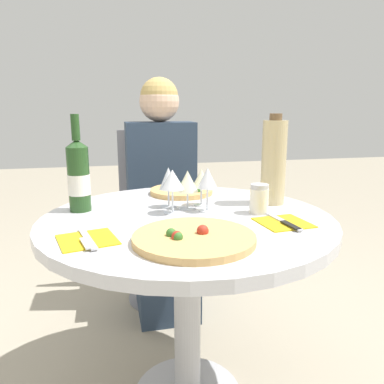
% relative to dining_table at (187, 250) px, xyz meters
% --- Properties ---
extents(dining_table, '(0.98, 0.98, 0.71)m').
position_rel_dining_table_xyz_m(dining_table, '(0.00, 0.00, 0.00)').
color(dining_table, '#B2B2B7').
rests_on(dining_table, ground_plane).
extents(chair_behind_diner, '(0.43, 0.43, 0.94)m').
position_rel_dining_table_xyz_m(chair_behind_diner, '(0.02, 0.85, -0.13)').
color(chair_behind_diner, slate).
rests_on(chair_behind_diner, ground_plane).
extents(seated_diner, '(0.36, 0.42, 1.22)m').
position_rel_dining_table_xyz_m(seated_diner, '(0.02, 0.70, -0.02)').
color(seated_diner, '#28384C').
rests_on(seated_diner, ground_plane).
extents(pizza_large, '(0.34, 0.34, 0.04)m').
position_rel_dining_table_xyz_m(pizza_large, '(-0.03, -0.25, 0.13)').
color(pizza_large, tan).
rests_on(pizza_large, dining_table).
extents(pizza_small_far, '(0.26, 0.26, 0.05)m').
position_rel_dining_table_xyz_m(pizza_small_far, '(0.05, 0.34, 0.14)').
color(pizza_small_far, tan).
rests_on(pizza_small_far, dining_table).
extents(wine_bottle, '(0.08, 0.08, 0.34)m').
position_rel_dining_table_xyz_m(wine_bottle, '(-0.35, 0.15, 0.25)').
color(wine_bottle, '#23471E').
rests_on(wine_bottle, dining_table).
extents(tall_carafe, '(0.09, 0.09, 0.34)m').
position_rel_dining_table_xyz_m(tall_carafe, '(0.35, 0.10, 0.28)').
color(tall_carafe, tan).
rests_on(tall_carafe, dining_table).
extents(sugar_shaker, '(0.06, 0.06, 0.10)m').
position_rel_dining_table_xyz_m(sugar_shaker, '(0.25, -0.02, 0.17)').
color(sugar_shaker, silver).
rests_on(sugar_shaker, dining_table).
extents(wine_glass_back_right, '(0.07, 0.07, 0.14)m').
position_rel_dining_table_xyz_m(wine_glass_back_right, '(0.08, 0.13, 0.22)').
color(wine_glass_back_right, silver).
rests_on(wine_glass_back_right, dining_table).
extents(wine_glass_front_right, '(0.07, 0.07, 0.15)m').
position_rel_dining_table_xyz_m(wine_glass_front_right, '(0.08, 0.04, 0.24)').
color(wine_glass_front_right, silver).
rests_on(wine_glass_front_right, dining_table).
extents(wine_glass_front_left, '(0.08, 0.08, 0.15)m').
position_rel_dining_table_xyz_m(wine_glass_front_left, '(-0.04, 0.04, 0.24)').
color(wine_glass_front_left, silver).
rests_on(wine_glass_front_left, dining_table).
extents(wine_glass_back_left, '(0.07, 0.07, 0.15)m').
position_rel_dining_table_xyz_m(wine_glass_back_left, '(-0.04, 0.13, 0.23)').
color(wine_glass_back_left, silver).
rests_on(wine_glass_back_left, dining_table).
extents(wine_glass_center, '(0.08, 0.08, 0.14)m').
position_rel_dining_table_xyz_m(wine_glass_center, '(0.02, 0.09, 0.22)').
color(wine_glass_center, silver).
rests_on(wine_glass_center, dining_table).
extents(place_setting_left, '(0.18, 0.19, 0.01)m').
position_rel_dining_table_xyz_m(place_setting_left, '(-0.32, -0.18, 0.13)').
color(place_setting_left, gold).
rests_on(place_setting_left, dining_table).
extents(place_setting_right, '(0.16, 0.19, 0.01)m').
position_rel_dining_table_xyz_m(place_setting_right, '(0.28, -0.15, 0.13)').
color(place_setting_right, gold).
rests_on(place_setting_right, dining_table).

